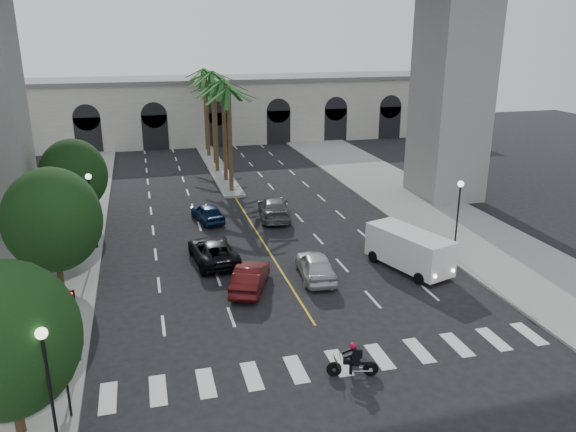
{
  "coord_description": "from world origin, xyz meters",
  "views": [
    {
      "loc": [
        -7.87,
        -22.2,
        14.23
      ],
      "look_at": [
        -0.38,
        6.0,
        4.65
      ],
      "focal_mm": 35.0,
      "sensor_mm": 36.0,
      "label": 1
    }
  ],
  "objects_px": {
    "traffic_signal_near": "(64,362)",
    "pedestrian_a": "(8,308)",
    "lamp_post_left_far": "(92,204)",
    "motorcycle_rider": "(354,361)",
    "lamp_post_right": "(458,213)",
    "car_c": "(213,251)",
    "car_e": "(208,213)",
    "lamp_post_left_near": "(49,385)",
    "cargo_van": "(409,249)",
    "car_a": "(316,265)",
    "traffic_signal_far": "(74,313)",
    "car_b": "(250,277)",
    "car_d": "(274,208)",
    "pedestrian_b": "(60,301)"
  },
  "relations": [
    {
      "from": "lamp_post_left_near",
      "to": "motorcycle_rider",
      "type": "relative_size",
      "value": 2.42
    },
    {
      "from": "car_b",
      "to": "cargo_van",
      "type": "relative_size",
      "value": 0.74
    },
    {
      "from": "lamp_post_right",
      "to": "traffic_signal_near",
      "type": "xyz_separation_m",
      "value": [
        -22.7,
        -10.5,
        -0.71
      ]
    },
    {
      "from": "lamp_post_left_near",
      "to": "traffic_signal_near",
      "type": "xyz_separation_m",
      "value": [
        0.1,
        2.5,
        -0.71
      ]
    },
    {
      "from": "lamp_post_left_far",
      "to": "pedestrian_b",
      "type": "xyz_separation_m",
      "value": [
        -1.17,
        -9.8,
        -2.27
      ]
    },
    {
      "from": "motorcycle_rider",
      "to": "car_e",
      "type": "bearing_deg",
      "value": 113.12
    },
    {
      "from": "lamp_post_left_far",
      "to": "car_e",
      "type": "xyz_separation_m",
      "value": [
        8.18,
        3.97,
        -2.49
      ]
    },
    {
      "from": "traffic_signal_near",
      "to": "car_e",
      "type": "distance_m",
      "value": 23.95
    },
    {
      "from": "lamp_post_left_near",
      "to": "car_e",
      "type": "bearing_deg",
      "value": 71.87
    },
    {
      "from": "car_e",
      "to": "car_b",
      "type": "bearing_deg",
      "value": 82.14
    },
    {
      "from": "lamp_post_left_far",
      "to": "motorcycle_rider",
      "type": "distance_m",
      "value": 22.11
    },
    {
      "from": "cargo_van",
      "to": "lamp_post_left_near",
      "type": "bearing_deg",
      "value": -165.32
    },
    {
      "from": "lamp_post_right",
      "to": "traffic_signal_far",
      "type": "bearing_deg",
      "value": -164.02
    },
    {
      "from": "car_a",
      "to": "car_b",
      "type": "xyz_separation_m",
      "value": [
        -4.14,
        -0.59,
        -0.05
      ]
    },
    {
      "from": "lamp_post_left_near",
      "to": "cargo_van",
      "type": "bearing_deg",
      "value": 32.67
    },
    {
      "from": "lamp_post_left_near",
      "to": "car_c",
      "type": "distance_m",
      "value": 18.5
    },
    {
      "from": "car_b",
      "to": "pedestrian_a",
      "type": "distance_m",
      "value": 12.65
    },
    {
      "from": "lamp_post_left_far",
      "to": "car_d",
      "type": "height_order",
      "value": "lamp_post_left_far"
    },
    {
      "from": "motorcycle_rider",
      "to": "car_d",
      "type": "height_order",
      "value": "car_d"
    },
    {
      "from": "traffic_signal_near",
      "to": "car_b",
      "type": "height_order",
      "value": "traffic_signal_near"
    },
    {
      "from": "lamp_post_left_far",
      "to": "pedestrian_a",
      "type": "height_order",
      "value": "lamp_post_left_far"
    },
    {
      "from": "lamp_post_left_far",
      "to": "motorcycle_rider",
      "type": "relative_size",
      "value": 2.42
    },
    {
      "from": "car_b",
      "to": "car_d",
      "type": "xyz_separation_m",
      "value": [
        4.41,
        12.48,
        0.08
      ]
    },
    {
      "from": "car_e",
      "to": "pedestrian_b",
      "type": "distance_m",
      "value": 16.65
    },
    {
      "from": "lamp_post_right",
      "to": "car_d",
      "type": "relative_size",
      "value": 0.92
    },
    {
      "from": "car_c",
      "to": "pedestrian_b",
      "type": "height_order",
      "value": "pedestrian_b"
    },
    {
      "from": "car_a",
      "to": "pedestrian_a",
      "type": "relative_size",
      "value": 2.48
    },
    {
      "from": "lamp_post_left_far",
      "to": "car_c",
      "type": "relative_size",
      "value": 0.97
    },
    {
      "from": "car_c",
      "to": "motorcycle_rider",
      "type": "bearing_deg",
      "value": 100.78
    },
    {
      "from": "lamp_post_right",
      "to": "pedestrian_b",
      "type": "bearing_deg",
      "value": -175.7
    },
    {
      "from": "traffic_signal_near",
      "to": "pedestrian_a",
      "type": "distance_m",
      "value": 9.18
    },
    {
      "from": "lamp_post_left_far",
      "to": "car_e",
      "type": "height_order",
      "value": "lamp_post_left_far"
    },
    {
      "from": "traffic_signal_near",
      "to": "pedestrian_b",
      "type": "relative_size",
      "value": 2.26
    },
    {
      "from": "car_a",
      "to": "lamp_post_left_far",
      "type": "bearing_deg",
      "value": -26.82
    },
    {
      "from": "car_e",
      "to": "traffic_signal_near",
      "type": "bearing_deg",
      "value": 58.62
    },
    {
      "from": "traffic_signal_far",
      "to": "car_d",
      "type": "height_order",
      "value": "traffic_signal_far"
    },
    {
      "from": "car_c",
      "to": "car_e",
      "type": "distance_m",
      "value": 8.27
    },
    {
      "from": "traffic_signal_far",
      "to": "cargo_van",
      "type": "xyz_separation_m",
      "value": [
        19.1,
        5.81,
        -1.13
      ]
    },
    {
      "from": "lamp_post_left_near",
      "to": "car_a",
      "type": "bearing_deg",
      "value": 43.75
    },
    {
      "from": "lamp_post_right",
      "to": "pedestrian_b",
      "type": "distance_m",
      "value": 24.14
    },
    {
      "from": "car_b",
      "to": "car_e",
      "type": "xyz_separation_m",
      "value": [
        -0.85,
        12.95,
        -0.03
      ]
    },
    {
      "from": "lamp_post_left_far",
      "to": "traffic_signal_near",
      "type": "bearing_deg",
      "value": -89.69
    },
    {
      "from": "lamp_post_left_near",
      "to": "car_a",
      "type": "xyz_separation_m",
      "value": [
        13.17,
        12.61,
        -2.41
      ]
    },
    {
      "from": "lamp_post_right",
      "to": "car_c",
      "type": "xyz_separation_m",
      "value": [
        -15.29,
        3.73,
        -2.45
      ]
    },
    {
      "from": "lamp_post_left_far",
      "to": "lamp_post_right",
      "type": "xyz_separation_m",
      "value": [
        22.8,
        -8.0,
        0.0
      ]
    },
    {
      "from": "lamp_post_left_far",
      "to": "lamp_post_left_near",
      "type": "bearing_deg",
      "value": -90.0
    },
    {
      "from": "car_d",
      "to": "car_a",
      "type": "bearing_deg",
      "value": 97.29
    },
    {
      "from": "cargo_van",
      "to": "lamp_post_right",
      "type": "bearing_deg",
      "value": -7.21
    },
    {
      "from": "car_d",
      "to": "car_e",
      "type": "bearing_deg",
      "value": 3.5
    },
    {
      "from": "lamp_post_left_far",
      "to": "car_a",
      "type": "distance_m",
      "value": 15.8
    }
  ]
}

